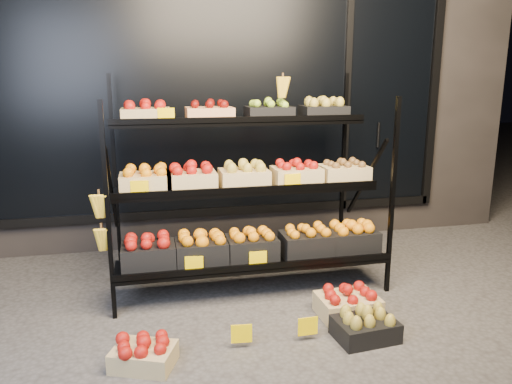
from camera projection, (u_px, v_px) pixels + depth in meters
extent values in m
plane|color=#514F4C|center=(264.00, 315.00, 3.51)|extent=(24.00, 24.00, 0.00)
cube|color=#2D2826|center=(211.00, 65.00, 5.58)|extent=(6.00, 2.00, 3.50)
cube|color=black|center=(226.00, 85.00, 4.66)|extent=(4.20, 0.04, 2.40)
cube|color=black|center=(228.00, 211.00, 4.92)|extent=(4.30, 0.06, 0.08)
cube|color=black|center=(434.00, 84.00, 5.09)|extent=(0.08, 0.06, 2.50)
cube|color=black|center=(347.00, 85.00, 4.89)|extent=(0.06, 0.06, 2.50)
cylinder|color=black|center=(378.00, 135.00, 5.05)|extent=(0.02, 0.02, 0.25)
cube|color=black|center=(108.00, 214.00, 3.30)|extent=(0.03, 0.03, 1.50)
cube|color=black|center=(392.00, 198.00, 3.73)|extent=(0.03, 0.03, 1.50)
cube|color=black|center=(115.00, 174.00, 4.20)|extent=(0.03, 0.03, 1.66)
cube|color=black|center=(343.00, 165.00, 4.63)|extent=(0.03, 0.03, 1.66)
cube|color=black|center=(254.00, 262.00, 3.78)|extent=(2.05, 0.42, 0.03)
cube|color=black|center=(260.00, 267.00, 3.59)|extent=(2.05, 0.02, 0.05)
cube|color=black|center=(246.00, 189.00, 3.95)|extent=(2.05, 0.40, 0.03)
cube|color=black|center=(251.00, 190.00, 3.77)|extent=(2.05, 0.02, 0.05)
cube|color=black|center=(238.00, 122.00, 4.12)|extent=(2.05, 0.40, 0.03)
cube|color=black|center=(243.00, 120.00, 3.94)|extent=(2.05, 0.02, 0.05)
cube|color=tan|center=(146.00, 115.00, 3.95)|extent=(0.38, 0.28, 0.11)
ellipsoid|color=#B30C0E|center=(145.00, 104.00, 3.93)|extent=(0.32, 0.24, 0.07)
cube|color=#D1B77D|center=(210.00, 114.00, 4.06)|extent=(0.38, 0.28, 0.11)
ellipsoid|color=#670B07|center=(209.00, 103.00, 4.04)|extent=(0.32, 0.24, 0.07)
cube|color=black|center=(269.00, 113.00, 4.16)|extent=(0.38, 0.28, 0.11)
ellipsoid|color=#A3CB32|center=(269.00, 103.00, 4.14)|extent=(0.32, 0.24, 0.07)
cube|color=black|center=(323.00, 112.00, 4.26)|extent=(0.38, 0.28, 0.11)
ellipsoid|color=gold|center=(324.00, 102.00, 4.24)|extent=(0.32, 0.24, 0.07)
cube|color=tan|center=(146.00, 183.00, 3.77)|extent=(0.38, 0.28, 0.14)
ellipsoid|color=orange|center=(145.00, 170.00, 3.75)|extent=(0.32, 0.24, 0.07)
cube|color=tan|center=(191.00, 181.00, 3.84)|extent=(0.38, 0.28, 0.14)
ellipsoid|color=#B30C0E|center=(191.00, 168.00, 3.82)|extent=(0.32, 0.24, 0.07)
cube|color=tan|center=(244.00, 178.00, 3.93)|extent=(0.38, 0.28, 0.14)
ellipsoid|color=gold|center=(244.00, 166.00, 3.91)|extent=(0.32, 0.24, 0.07)
cube|color=tan|center=(296.00, 176.00, 4.02)|extent=(0.38, 0.28, 0.14)
ellipsoid|color=#B30C0E|center=(297.00, 164.00, 4.00)|extent=(0.32, 0.24, 0.07)
cube|color=tan|center=(344.00, 174.00, 4.11)|extent=(0.38, 0.28, 0.14)
ellipsoid|color=brown|center=(344.00, 162.00, 4.08)|extent=(0.32, 0.24, 0.07)
cube|color=black|center=(149.00, 256.00, 3.60)|extent=(0.38, 0.28, 0.18)
ellipsoid|color=#B30C0E|center=(148.00, 241.00, 3.57)|extent=(0.32, 0.24, 0.07)
cube|color=black|center=(202.00, 252.00, 3.68)|extent=(0.38, 0.28, 0.18)
ellipsoid|color=orange|center=(201.00, 237.00, 3.65)|extent=(0.32, 0.24, 0.07)
cube|color=black|center=(251.00, 249.00, 3.76)|extent=(0.38, 0.28, 0.18)
ellipsoid|color=orange|center=(251.00, 234.00, 3.73)|extent=(0.32, 0.24, 0.07)
cube|color=black|center=(306.00, 245.00, 3.85)|extent=(0.38, 0.28, 0.18)
ellipsoid|color=orange|center=(307.00, 230.00, 3.82)|extent=(0.32, 0.24, 0.07)
cube|color=black|center=(352.00, 241.00, 3.93)|extent=(0.38, 0.28, 0.18)
ellipsoid|color=orange|center=(353.00, 227.00, 3.90)|extent=(0.32, 0.24, 0.07)
ellipsoid|color=yellow|center=(99.00, 193.00, 3.27)|extent=(0.14, 0.08, 0.22)
ellipsoid|color=yellow|center=(101.00, 227.00, 3.33)|extent=(0.14, 0.08, 0.22)
ellipsoid|color=yellow|center=(283.00, 76.00, 4.02)|extent=(0.14, 0.08, 0.22)
cube|color=#FFCF00|center=(140.00, 189.00, 3.62)|extent=(0.13, 0.01, 0.12)
cube|color=#FFCF00|center=(293.00, 182.00, 3.87)|extent=(0.13, 0.01, 0.12)
cube|color=#FFCF00|center=(166.00, 116.00, 3.84)|extent=(0.13, 0.01, 0.12)
cube|color=#FFCF00|center=(194.00, 264.00, 3.53)|extent=(0.13, 0.01, 0.12)
cube|color=#FFCF00|center=(258.00, 259.00, 3.62)|extent=(0.13, 0.01, 0.12)
cube|color=#FFCF00|center=(242.00, 340.00, 3.07)|extent=(0.13, 0.01, 0.12)
cube|color=#FFCF00|center=(308.00, 332.00, 3.16)|extent=(0.13, 0.01, 0.12)
cube|color=tan|center=(144.00, 357.00, 2.88)|extent=(0.42, 0.36, 0.12)
ellipsoid|color=#B30C0E|center=(143.00, 343.00, 2.86)|extent=(0.35, 0.31, 0.07)
cube|color=tan|center=(348.00, 306.00, 3.50)|extent=(0.42, 0.32, 0.14)
ellipsoid|color=#B30C0E|center=(348.00, 292.00, 3.47)|extent=(0.36, 0.27, 0.07)
cube|color=black|center=(365.00, 329.00, 3.18)|extent=(0.41, 0.32, 0.13)
ellipsoid|color=gold|center=(366.00, 316.00, 3.16)|extent=(0.34, 0.27, 0.07)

